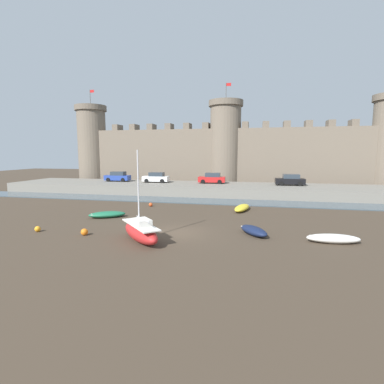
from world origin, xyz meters
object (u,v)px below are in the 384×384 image
rowboat_foreground_centre (242,208)px  mooring_buoy_near_channel (84,232)px  rowboat_near_channel_left (333,238)px  mooring_buoy_off_centre (38,229)px  car_quay_east (156,178)px  sailboat_foreground_right (141,231)px  car_quay_west (118,177)px  rowboat_midflat_centre (254,230)px  mooring_buoy_near_shore (151,205)px  car_quay_centre_west (290,180)px  car_quay_centre_east (212,178)px  rowboat_near_channel_right (107,214)px

rowboat_foreground_centre → mooring_buoy_near_channel: size_ratio=7.96×
rowboat_near_channel_left → rowboat_foreground_centre: bearing=123.2°
mooring_buoy_off_centre → car_quay_east: (0.73, 25.53, 1.97)m
sailboat_foreground_right → car_quay_west: size_ratio=1.51×
rowboat_foreground_centre → car_quay_east: bearing=136.8°
car_quay_west → rowboat_midflat_centre: bearing=-45.9°
mooring_buoy_near_shore → mooring_buoy_near_channel: bearing=-92.6°
car_quay_centre_west → rowboat_midflat_centre: bearing=-101.6°
car_quay_west → car_quay_centre_east: bearing=0.6°
rowboat_near_channel_left → car_quay_centre_east: (-12.08, 24.27, 1.87)m
mooring_buoy_off_centre → mooring_buoy_near_shore: (4.70, 12.36, -0.01)m
car_quay_centre_east → car_quay_east: (-8.91, -0.62, 0.00)m
rowboat_foreground_centre → mooring_buoy_near_channel: bearing=-131.6°
mooring_buoy_near_shore → mooring_buoy_off_centre: bearing=-110.8°
sailboat_foreground_right → mooring_buoy_off_centre: sailboat_foreground_right is taller
car_quay_east → mooring_buoy_near_channel: bearing=-82.5°
rowboat_midflat_centre → mooring_buoy_near_shore: bearing=140.5°
mooring_buoy_near_channel → mooring_buoy_off_centre: bearing=178.1°
mooring_buoy_off_centre → car_quay_west: bearing=103.2°
car_quay_centre_east → car_quay_east: 8.93m
mooring_buoy_off_centre → car_quay_west: car_quay_west is taller
mooring_buoy_near_shore → car_quay_centre_east: car_quay_centre_east is taller
sailboat_foreground_right → mooring_buoy_near_shore: 13.55m
rowboat_foreground_centre → sailboat_foreground_right: size_ratio=0.65×
mooring_buoy_off_centre → mooring_buoy_near_channel: mooring_buoy_near_channel is taller
rowboat_midflat_centre → mooring_buoy_near_channel: (-12.28, -2.86, -0.08)m
rowboat_near_channel_left → mooring_buoy_near_channel: bearing=-173.5°
rowboat_near_channel_right → car_quay_centre_east: bearing=71.2°
mooring_buoy_near_shore → car_quay_centre_west: car_quay_centre_west is taller
mooring_buoy_near_shore → mooring_buoy_near_channel: 12.51m
rowboat_near_channel_right → car_quay_west: size_ratio=0.86×
rowboat_midflat_centre → sailboat_foreground_right: bearing=-156.8°
rowboat_foreground_centre → car_quay_centre_west: car_quay_centre_west is taller
sailboat_foreground_right → rowboat_near_channel_right: bearing=133.1°
rowboat_near_channel_left → car_quay_east: size_ratio=0.86×
rowboat_foreground_centre → car_quay_east: (-14.29, 13.39, 1.88)m
car_quay_west → rowboat_foreground_centre: bearing=-33.2°
mooring_buoy_near_shore → rowboat_foreground_centre: bearing=-1.3°
mooring_buoy_off_centre → car_quay_centre_east: car_quay_centre_east is taller
rowboat_foreground_centre → mooring_buoy_off_centre: rowboat_foreground_centre is taller
rowboat_midflat_centre → mooring_buoy_near_shore: rowboat_midflat_centre is taller
rowboat_midflat_centre → rowboat_foreground_centre: 9.51m
car_quay_centre_west → car_quay_west: bearing=179.4°
mooring_buoy_near_channel → car_quay_east: 25.96m
sailboat_foreground_right → car_quay_east: sailboat_foreground_right is taller
rowboat_near_channel_right → rowboat_midflat_centre: rowboat_midflat_centre is taller
car_quay_centre_east → car_quay_west: same height
sailboat_foreground_right → car_quay_centre_east: bearing=88.1°
car_quay_centre_west → rowboat_foreground_centre: bearing=-114.3°
sailboat_foreground_right → rowboat_near_channel_left: bearing=10.6°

